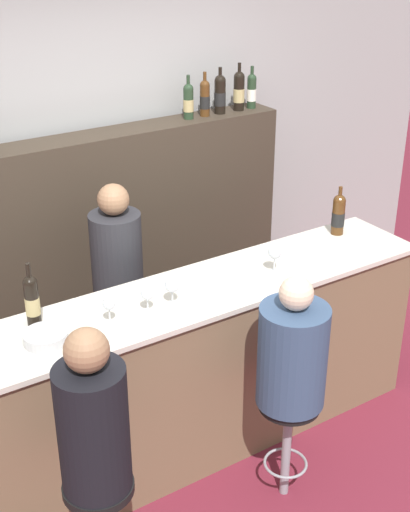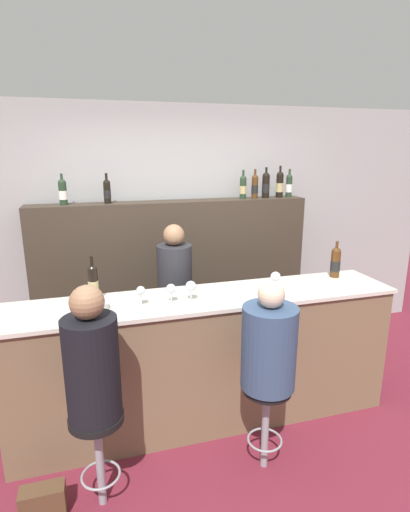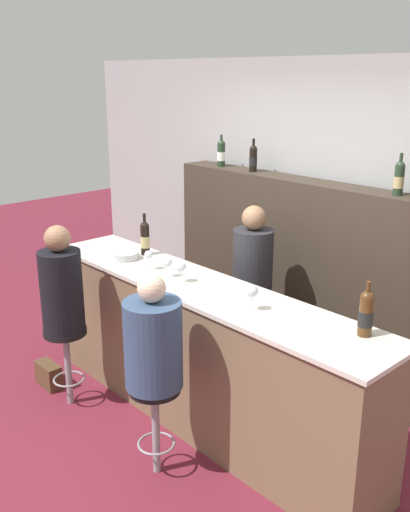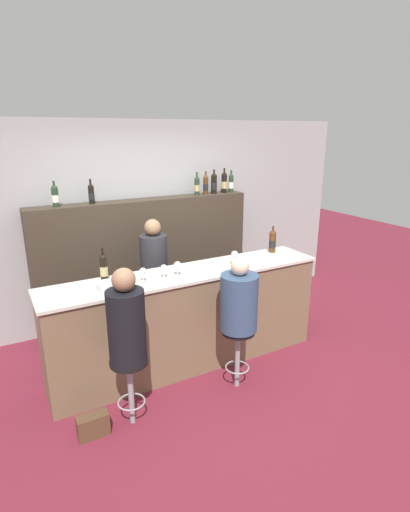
% 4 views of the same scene
% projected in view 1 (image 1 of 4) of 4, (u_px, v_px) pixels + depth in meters
% --- Properties ---
extents(ground_plane, '(16.00, 16.00, 0.00)m').
position_uv_depth(ground_plane, '(216.00, 473.00, 4.13)').
color(ground_plane, maroon).
extents(wall_back, '(6.40, 0.05, 2.60)m').
position_uv_depth(wall_back, '(78.00, 177.00, 4.83)').
color(wall_back, '#9E9E9E').
rests_on(wall_back, ground_plane).
extents(bar_counter, '(2.99, 0.57, 1.07)m').
position_uv_depth(bar_counter, '(190.00, 374.00, 4.09)').
color(bar_counter, brown).
rests_on(bar_counter, ground_plane).
extents(back_bar_cabinet, '(2.80, 0.28, 1.65)m').
position_uv_depth(back_bar_cabinet, '(97.00, 253.00, 4.87)').
color(back_bar_cabinet, '#382D23').
rests_on(back_bar_cabinet, ground_plane).
extents(wine_bottle_counter_0, '(0.07, 0.07, 0.34)m').
position_uv_depth(wine_bottle_counter_0, '(32.00, 300.00, 3.51)').
color(wine_bottle_counter_0, black).
rests_on(wine_bottle_counter_0, bar_counter).
extents(wine_bottle_counter_1, '(0.08, 0.08, 0.32)m').
position_uv_depth(wine_bottle_counter_1, '(338.00, 214.00, 4.50)').
color(wine_bottle_counter_1, '#4C2D14').
rests_on(wine_bottle_counter_1, bar_counter).
extents(wine_bottle_backbar_2, '(0.07, 0.07, 0.30)m').
position_uv_depth(wine_bottle_backbar_2, '(188.00, 101.00, 4.82)').
color(wine_bottle_backbar_2, '#233823').
rests_on(wine_bottle_backbar_2, back_bar_cabinet).
extents(wine_bottle_backbar_3, '(0.07, 0.07, 0.30)m').
position_uv_depth(wine_bottle_backbar_3, '(205.00, 98.00, 4.88)').
color(wine_bottle_backbar_3, '#4C2D14').
rests_on(wine_bottle_backbar_3, back_bar_cabinet).
extents(wine_bottle_backbar_4, '(0.08, 0.08, 0.32)m').
position_uv_depth(wine_bottle_backbar_4, '(220.00, 94.00, 4.94)').
color(wine_bottle_backbar_4, black).
rests_on(wine_bottle_backbar_4, back_bar_cabinet).
extents(wine_bottle_backbar_5, '(0.08, 0.08, 0.33)m').
position_uv_depth(wine_bottle_backbar_5, '(239.00, 91.00, 5.02)').
color(wine_bottle_backbar_5, black).
rests_on(wine_bottle_backbar_5, back_bar_cabinet).
extents(wine_bottle_backbar_6, '(0.07, 0.07, 0.30)m').
position_uv_depth(wine_bottle_backbar_6, '(252.00, 91.00, 5.08)').
color(wine_bottle_backbar_6, '#233823').
rests_on(wine_bottle_backbar_6, back_bar_cabinet).
extents(wine_glass_0, '(0.06, 0.06, 0.15)m').
position_uv_depth(wine_glass_0, '(109.00, 305.00, 3.52)').
color(wine_glass_0, silver).
rests_on(wine_glass_0, bar_counter).
extents(wine_glass_1, '(0.07, 0.07, 0.14)m').
position_uv_depth(wine_glass_1, '(147.00, 294.00, 3.63)').
color(wine_glass_1, silver).
rests_on(wine_glass_1, bar_counter).
extents(wine_glass_2, '(0.08, 0.08, 0.15)m').
position_uv_depth(wine_glass_2, '(172.00, 286.00, 3.70)').
color(wine_glass_2, silver).
rests_on(wine_glass_2, bar_counter).
extents(wine_glass_3, '(0.08, 0.08, 0.16)m').
position_uv_depth(wine_glass_3, '(275.00, 253.00, 4.03)').
color(wine_glass_3, silver).
rests_on(wine_glass_3, bar_counter).
extents(metal_bowl, '(0.22, 0.22, 0.05)m').
position_uv_depth(metal_bowl, '(46.00, 337.00, 3.41)').
color(metal_bowl, '#B7B7BC').
rests_on(metal_bowl, bar_counter).
extents(bar_stool_left, '(0.33, 0.33, 0.63)m').
position_uv_depth(bar_stool_left, '(100.00, 508.00, 3.25)').
color(bar_stool_left, gray).
rests_on(bar_stool_left, ground_plane).
extents(guest_seated_left, '(0.31, 0.31, 0.80)m').
position_uv_depth(guest_seated_left, '(93.00, 421.00, 3.03)').
color(guest_seated_left, black).
rests_on(guest_seated_left, bar_stool_left).
extents(bar_stool_right, '(0.33, 0.33, 0.63)m').
position_uv_depth(bar_stool_right, '(288.00, 423.00, 3.78)').
color(bar_stool_right, gray).
rests_on(bar_stool_right, ground_plane).
extents(guest_seated_right, '(0.36, 0.36, 0.73)m').
position_uv_depth(guest_seated_right, '(293.00, 352.00, 3.59)').
color(guest_seated_right, '#334766').
rests_on(guest_seated_right, bar_stool_right).
extents(bartender, '(0.31, 0.31, 1.51)m').
position_uv_depth(bartender, '(120.00, 306.00, 4.46)').
color(bartender, '#28282D').
rests_on(bartender, ground_plane).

